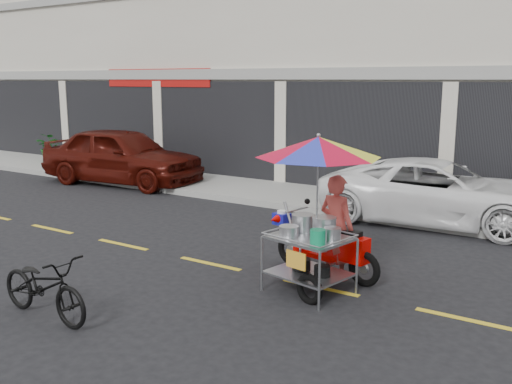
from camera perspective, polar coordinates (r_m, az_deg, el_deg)
The scene contains 9 objects.
ground at distance 8.39m, azimuth 6.45°, elevation -9.50°, with size 90.00×90.00×0.00m, color black.
sidewalk at distance 13.33m, azimuth 17.16°, elevation -1.78°, with size 45.00×3.00×0.15m, color gray.
centerline at distance 8.39m, azimuth 6.45°, elevation -9.48°, with size 42.00×0.10×0.01m, color gold.
maroon_sedan at distance 16.72m, azimuth -13.27°, elevation 3.57°, with size 1.93×4.80×1.64m, color #400B06.
white_pickup at distance 12.36m, azimuth 17.74°, elevation -0.02°, with size 2.21×4.79×1.33m, color white.
plant_tall at distance 21.15m, azimuth -19.87°, elevation 4.25°, with size 0.87×0.76×0.97m, color #17561A.
plant_short at distance 19.89m, azimuth -16.39°, elevation 3.90°, with size 0.48×0.48×0.86m, color #17561A.
near_bicycle at distance 7.67m, azimuth -20.44°, elevation -8.83°, with size 0.56×1.60×0.84m, color black.
food_vendor_rig at distance 8.08m, azimuth 6.69°, elevation 0.12°, with size 2.23×2.09×2.25m.
Camera 1 is at (3.47, -7.04, 2.96)m, focal length 40.00 mm.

